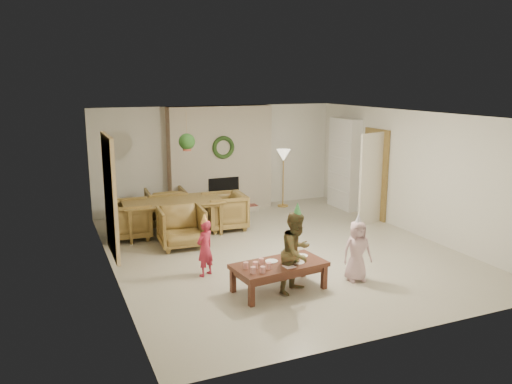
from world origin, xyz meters
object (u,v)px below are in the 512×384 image
dining_chair_far (166,206)px  dining_chair_left (129,219)px  dining_chair_near (182,227)px  dining_table (173,217)px  dining_chair_right (225,211)px  child_plaid (297,252)px  child_pink (357,251)px  coffee_table_top (279,265)px  child_red (205,248)px

dining_chair_far → dining_chair_left: same height
dining_chair_near → dining_chair_left: bearing=135.0°
dining_table → dining_chair_near: 0.87m
dining_table → dining_chair_right: 1.09m
dining_table → dining_chair_far: (0.05, 0.87, 0.04)m
dining_table → dining_chair_left: 0.87m
dining_table → child_plaid: bearing=-71.1°
dining_table → child_pink: child_pink is taller
dining_chair_near → dining_chair_left: (-0.82, 0.93, 0.00)m
dining_table → dining_chair_right: size_ratio=2.34×
child_plaid → child_pink: child_plaid is taller
dining_table → child_pink: (2.05, -3.56, 0.14)m
dining_chair_near → dining_table: bearing=90.0°
child_pink → dining_table: bearing=129.6°
dining_table → child_plaid: child_plaid is taller
dining_chair_far → dining_chair_left: bearing=45.0°
dining_chair_left → coffee_table_top: 3.85m
dining_chair_near → dining_chair_right: 1.40m
dining_chair_right → child_plaid: bearing=1.7°
dining_chair_near → dining_chair_left: size_ratio=1.00×
child_red → dining_table: bearing=-123.3°
dining_chair_far → dining_chair_right: bearing=141.3°
dining_chair_near → dining_chair_far: same height
dining_chair_right → child_red: (-1.17, -2.37, 0.08)m
coffee_table_top → child_plaid: (0.23, -0.13, 0.22)m
dining_chair_near → child_red: child_red is taller
dining_table → child_plaid: size_ratio=1.62×
child_red → dining_chair_far: bearing=-123.8°
coffee_table_top → child_plaid: bearing=-36.0°
dining_table → coffee_table_top: size_ratio=1.43×
child_pink → dining_chair_far: bearing=123.9°
child_plaid → child_pink: bearing=-28.7°
dining_chair_near → child_red: (-0.03, -1.57, 0.08)m
dining_chair_near → child_pink: bearing=-48.4°
dining_chair_far → dining_chair_left: 1.24m
child_pink → coffee_table_top: bearing=-175.7°
dining_chair_right → child_red: 2.65m
dining_chair_right → child_pink: child_pink is taller
dining_chair_near → dining_chair_far: bearing=90.0°
coffee_table_top → child_plaid: 0.34m
dining_chair_near → child_pink: (2.10, -2.69, 0.10)m
dining_table → child_red: size_ratio=2.15×
dining_chair_right → child_plaid: child_plaid is taller
dining_chair_near → child_red: size_ratio=0.92×
dining_chair_near → child_plaid: (1.04, -2.69, 0.23)m
dining_chair_far → dining_chair_near: bearing=90.0°
dining_chair_far → child_pink: child_pink is taller
child_pink → child_red: bearing=161.9°
dining_chair_far → child_plaid: size_ratio=0.69×
dining_chair_far → child_plaid: (0.93, -4.44, 0.23)m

